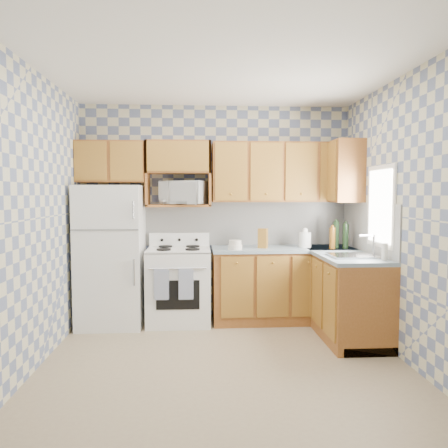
{
  "coord_description": "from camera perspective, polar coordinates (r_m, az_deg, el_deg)",
  "views": [
    {
      "loc": [
        -0.25,
        -4.02,
        1.58
      ],
      "look_at": [
        0.05,
        0.75,
        1.25
      ],
      "focal_mm": 35.0,
      "sensor_mm": 36.0,
      "label": 1
    }
  ],
  "objects": [
    {
      "name": "right_wall",
      "position": [
        4.48,
        22.25,
        0.72
      ],
      "size": [
        0.02,
        3.2,
        2.7
      ],
      "primitive_type": "cube",
      "color": "slate",
      "rests_on": "ground"
    },
    {
      "name": "backguard",
      "position": [
        5.6,
        -5.84,
        -2.02
      ],
      "size": [
        0.76,
        0.08,
        0.17
      ],
      "primitive_type": "cube",
      "color": "white",
      "rests_on": "cooktop"
    },
    {
      "name": "back_wall",
      "position": [
        5.63,
        -1.06,
        1.6
      ],
      "size": [
        3.4,
        0.02,
        2.7
      ],
      "primitive_type": "cube",
      "color": "slate",
      "rests_on": "ground"
    },
    {
      "name": "sink",
      "position": [
        4.81,
        16.54,
        -4.04
      ],
      "size": [
        0.48,
        0.4,
        0.03
      ],
      "primitive_type": "cube",
      "color": "#B7B7BC",
      "rests_on": "countertop_right"
    },
    {
      "name": "countertop_right",
      "position": [
        5.14,
        15.14,
        -3.79
      ],
      "size": [
        0.63,
        1.6,
        0.04
      ],
      "primitive_type": "cube",
      "color": "slate",
      "rests_on": "base_cabinets_right"
    },
    {
      "name": "electric_kettle",
      "position": [
        5.48,
        10.53,
        -2.05
      ],
      "size": [
        0.15,
        0.15,
        0.19
      ],
      "primitive_type": "cylinder",
      "color": "white",
      "rests_on": "countertop_back"
    },
    {
      "name": "bottle_1",
      "position": [
        5.47,
        15.6,
        -1.54
      ],
      "size": [
        0.07,
        0.07,
        0.3
      ],
      "primitive_type": "cylinder",
      "color": "black",
      "rests_on": "countertop_back"
    },
    {
      "name": "stove_body",
      "position": [
        5.42,
        -5.91,
        -8.11
      ],
      "size": [
        0.76,
        0.65,
        0.9
      ],
      "primitive_type": "cube",
      "color": "white",
      "rests_on": "floor"
    },
    {
      "name": "base_cabinets_back",
      "position": [
        5.55,
        7.73,
        -7.95
      ],
      "size": [
        1.75,
        0.6,
        0.88
      ],
      "primitive_type": "cube",
      "color": "brown",
      "rests_on": "floor"
    },
    {
      "name": "base_cabinets_right",
      "position": [
        5.22,
        15.1,
        -8.8
      ],
      "size": [
        0.6,
        1.6,
        0.88
      ],
      "primitive_type": "cube",
      "color": "brown",
      "rests_on": "floor"
    },
    {
      "name": "bottle_3",
      "position": [
        5.4,
        13.96,
        -1.81
      ],
      "size": [
        0.07,
        0.07,
        0.26
      ],
      "primitive_type": "cylinder",
      "color": "#63390F",
      "rests_on": "countertop_back"
    },
    {
      "name": "knife_block",
      "position": [
        5.36,
        5.1,
        -1.86
      ],
      "size": [
        0.14,
        0.14,
        0.24
      ],
      "primitive_type": "cube",
      "rotation": [
        0.0,
        0.0,
        -0.34
      ],
      "color": "brown",
      "rests_on": "countertop_back"
    },
    {
      "name": "countertop_back",
      "position": [
        5.47,
        7.78,
        -3.24
      ],
      "size": [
        1.77,
        0.63,
        0.04
      ],
      "primitive_type": "cube",
      "color": "slate",
      "rests_on": "base_cabinets_back"
    },
    {
      "name": "dish_towel_right",
      "position": [
        5.06,
        -4.98,
        -7.8
      ],
      "size": [
        0.17,
        0.02,
        0.36
      ],
      "primitive_type": "cube",
      "color": "navy",
      "rests_on": "stove_body"
    },
    {
      "name": "bottle_2",
      "position": [
        5.57,
        15.59,
        -1.55
      ],
      "size": [
        0.07,
        0.07,
        0.28
      ],
      "primitive_type": "cylinder",
      "color": "#63390F",
      "rests_on": "countertop_back"
    },
    {
      "name": "upper_cabinets_back",
      "position": [
        5.57,
        7.59,
        6.69
      ],
      "size": [
        1.75,
        0.33,
        0.74
      ],
      "primitive_type": "cube",
      "color": "brown",
      "rests_on": "back_wall"
    },
    {
      "name": "window",
      "position": [
        4.87,
        19.81,
        2.19
      ],
      "size": [
        0.02,
        0.66,
        0.86
      ],
      "primitive_type": "cube",
      "color": "silver",
      "rests_on": "right_wall"
    },
    {
      "name": "dish_towel_left",
      "position": [
        5.07,
        -8.18,
        -7.8
      ],
      "size": [
        0.17,
        0.02,
        0.36
      ],
      "primitive_type": "cube",
      "color": "navy",
      "rests_on": "stove_body"
    },
    {
      "name": "upper_cabinets_fridge",
      "position": [
        5.57,
        -14.5,
        7.84
      ],
      "size": [
        0.82,
        0.33,
        0.5
      ],
      "primitive_type": "cube",
      "color": "brown",
      "rests_on": "back_wall"
    },
    {
      "name": "floor",
      "position": [
        4.33,
        -0.03,
        -17.47
      ],
      "size": [
        3.4,
        3.4,
        0.0
      ],
      "primitive_type": "plane",
      "color": "#867158",
      "rests_on": "ground"
    },
    {
      "name": "bottle_0",
      "position": [
        5.49,
        14.41,
        -1.38
      ],
      "size": [
        0.07,
        0.07,
        0.33
      ],
      "primitive_type": "cylinder",
      "color": "black",
      "rests_on": "countertop_back"
    },
    {
      "name": "food_containers",
      "position": [
        5.2,
        1.48,
        -2.73
      ],
      "size": [
        0.17,
        0.17,
        0.11
      ],
      "primitive_type": null,
      "color": "silver",
      "rests_on": "countertop_back"
    },
    {
      "name": "backsplash_back",
      "position": [
        5.66,
        3.0,
        0.09
      ],
      "size": [
        2.6,
        0.02,
        0.56
      ],
      "primitive_type": "cube",
      "color": "white",
      "rests_on": "back_wall"
    },
    {
      "name": "backsplash_right",
      "position": [
        5.21,
        18.27,
        -0.43
      ],
      "size": [
        0.02,
        1.6,
        0.56
      ],
      "primitive_type": "cube",
      "color": "white",
      "rests_on": "right_wall"
    },
    {
      "name": "refrigerator",
      "position": [
        5.42,
        -14.51,
        -4.03
      ],
      "size": [
        0.75,
        0.7,
        1.68
      ],
      "primitive_type": "cube",
      "color": "white",
      "rests_on": "floor"
    },
    {
      "name": "microwave_shelf",
      "position": [
        5.46,
        -5.92,
        2.4
      ],
      "size": [
        0.8,
        0.33,
        0.03
      ],
      "primitive_type": "cube",
      "color": "brown",
      "rests_on": "back_wall"
    },
    {
      "name": "soap_bottle",
      "position": [
        4.64,
        20.25,
        -3.41
      ],
      "size": [
        0.06,
        0.06,
        0.17
      ],
      "primitive_type": "cylinder",
      "color": "silver",
      "rests_on": "countertop_right"
    },
    {
      "name": "upper_cabinets_right",
      "position": [
        5.57,
        15.19,
        6.58
      ],
      "size": [
        0.33,
        0.7,
        0.74
      ],
      "primitive_type": "cube",
      "color": "brown",
      "rests_on": "right_wall"
    },
    {
      "name": "microwave",
      "position": [
        5.43,
        -5.32,
        4.09
      ],
      "size": [
        0.61,
        0.51,
        0.29
      ],
      "primitive_type": "imported",
      "rotation": [
        0.0,
        0.0,
        -0.33
      ],
      "color": "white",
      "rests_on": "microwave_shelf"
    },
    {
      "name": "cooktop",
      "position": [
        5.34,
        -5.94,
        -3.34
      ],
      "size": [
        0.76,
        0.65,
        0.02
      ],
      "primitive_type": "cube",
      "color": "silver",
      "rests_on": "stove_body"
    }
  ]
}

